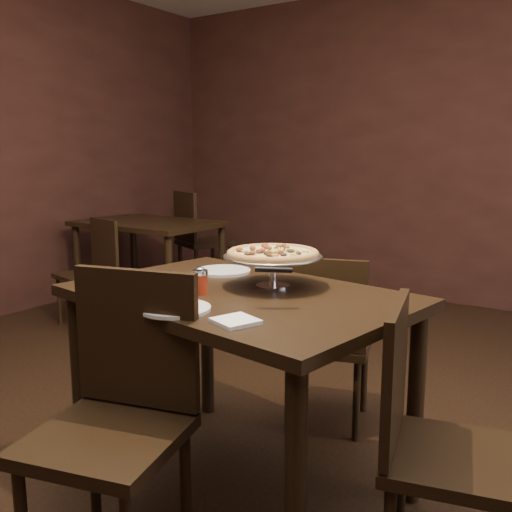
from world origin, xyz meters
The scene contains 16 objects.
room centered at (0.06, 0.03, 1.40)m, with size 6.04×7.04×2.84m.
dining_table centered at (0.05, 0.11, 0.70)m, with size 1.40×1.04×0.80m.
background_table centered at (-2.20, 1.93, 0.65)m, with size 1.20×0.80×0.75m.
pizza_stand centered at (0.12, 0.25, 0.94)m, with size 0.39×0.39×0.16m.
parmesan_shaker centered at (-0.13, -0.08, 0.85)m, with size 0.05×0.05×0.09m.
pepper_flake_shaker centered at (-0.04, 0.00, 0.85)m, with size 0.06×0.06×0.10m.
packet_caddy centered at (-0.15, 0.02, 0.83)m, with size 0.08×0.08×0.06m.
napkin_stack centered at (0.29, -0.24, 0.81)m, with size 0.12×0.12×0.01m, color white.
plate_left centered at (-0.21, 0.36, 0.81)m, with size 0.25×0.25×0.01m, color white.
plate_near centered at (0.03, -0.23, 0.81)m, with size 0.24×0.24×0.01m, color white.
serving_spatula centered at (0.28, -0.01, 0.93)m, with size 0.16×0.16×0.02m.
chair_far centered at (0.12, 0.73, 0.47)m, with size 0.50×0.50×0.86m.
chair_near centered at (-0.02, -0.46, 0.52)m, with size 0.54×0.54×0.95m.
chair_side centered at (0.85, -0.01, 0.49)m, with size 0.50×0.50×0.89m.
bg_chair_far centered at (-2.23, 2.63, 0.53)m, with size 0.60×0.60×0.97m.
bg_chair_near centered at (-2.20, 1.30, 0.45)m, with size 0.46×0.46×0.82m.
Camera 1 is at (1.29, -1.63, 1.33)m, focal length 40.00 mm.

